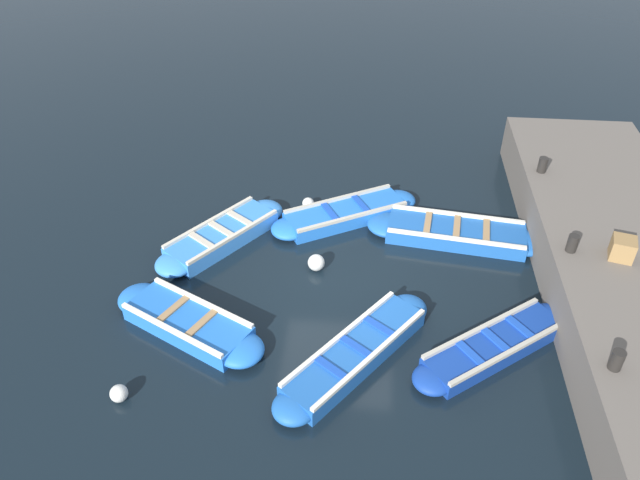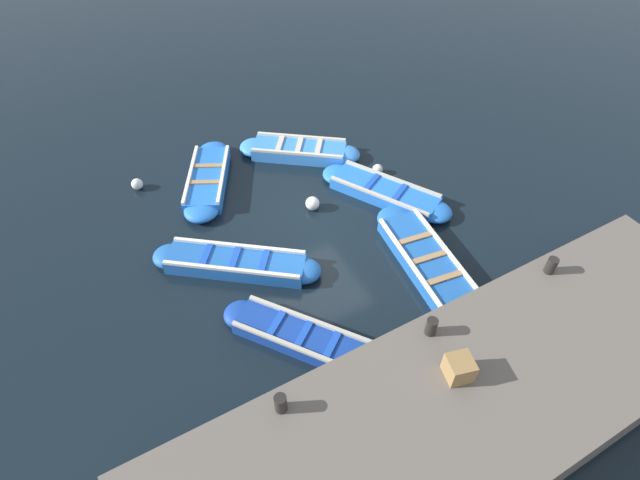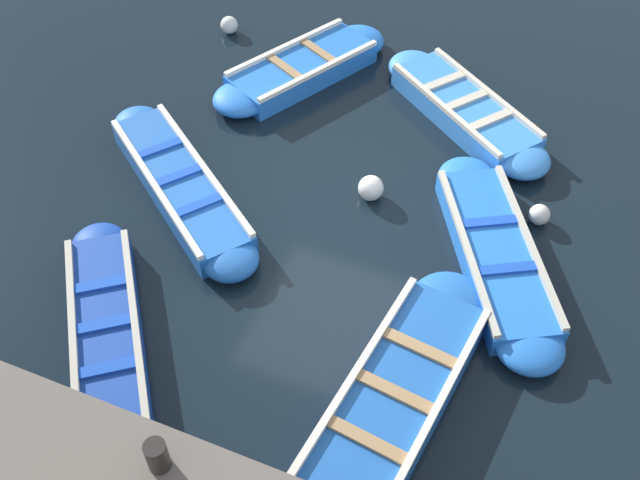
% 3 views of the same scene
% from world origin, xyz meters
% --- Properties ---
extents(ground_plane, '(120.00, 120.00, 0.00)m').
position_xyz_m(ground_plane, '(0.00, 0.00, 0.00)').
color(ground_plane, black).
extents(boat_bow_out, '(3.33, 2.29, 0.40)m').
position_xyz_m(boat_bow_out, '(2.68, 1.67, 0.17)').
color(boat_bow_out, blue).
rests_on(boat_bow_out, ground).
extents(boat_far_corner, '(4.03, 1.44, 0.38)m').
position_xyz_m(boat_far_corner, '(-2.47, -1.59, 0.16)').
color(boat_far_corner, '#1E59AD').
rests_on(boat_far_corner, ground).
extents(boat_near_quay, '(2.89, 3.48, 0.40)m').
position_xyz_m(boat_near_quay, '(-0.43, 2.15, 0.17)').
color(boat_near_quay, '#1E59AD').
rests_on(boat_near_quay, ground).
extents(boat_tucked, '(2.68, 3.21, 0.41)m').
position_xyz_m(boat_tucked, '(2.62, -1.01, 0.17)').
color(boat_tucked, '#3884E0').
rests_on(boat_tucked, ground).
extents(boat_broadside, '(3.54, 2.46, 0.37)m').
position_xyz_m(boat_broadside, '(-0.01, -2.11, 0.16)').
color(boat_broadside, blue).
rests_on(boat_broadside, ground).
extents(boat_centre, '(3.25, 2.68, 0.36)m').
position_xyz_m(boat_centre, '(-2.88, 1.74, 0.15)').
color(boat_centre, navy).
rests_on(boat_centre, ground).
extents(quay_wall, '(3.16, 11.23, 1.05)m').
position_xyz_m(quay_wall, '(-5.60, 0.00, 0.53)').
color(quay_wall, '#605951').
rests_on(quay_wall, ground).
extents(bollard_north, '(0.20, 0.20, 0.35)m').
position_xyz_m(bollard_north, '(-4.37, -2.89, 1.23)').
color(bollard_north, black).
rests_on(bollard_north, quay_wall).
extents(bollard_mid_north, '(0.20, 0.20, 0.35)m').
position_xyz_m(bollard_mid_north, '(-4.37, 0.00, 1.23)').
color(bollard_mid_north, black).
rests_on(bollard_mid_north, quay_wall).
extents(bollard_mid_south, '(0.20, 0.20, 0.35)m').
position_xyz_m(bollard_mid_south, '(-4.37, 2.89, 1.23)').
color(bollard_mid_south, black).
rests_on(bollard_mid_south, quay_wall).
extents(wooden_crate, '(0.51, 0.51, 0.41)m').
position_xyz_m(wooden_crate, '(-5.24, 0.12, 1.26)').
color(wooden_crate, olive).
rests_on(wooden_crate, quay_wall).
extents(buoy_orange_near, '(0.35, 0.35, 0.35)m').
position_xyz_m(buoy_orange_near, '(0.49, -0.28, 0.18)').
color(buoy_orange_near, silver).
rests_on(buoy_orange_near, ground).
extents(buoy_yellow_far, '(0.28, 0.28, 0.28)m').
position_xyz_m(buoy_yellow_far, '(0.89, -2.49, 0.14)').
color(buoy_yellow_far, silver).
rests_on(buoy_yellow_far, ground).
extents(buoy_white_drifting, '(0.30, 0.30, 0.30)m').
position_xyz_m(buoy_white_drifting, '(3.40, 3.35, 0.15)').
color(buoy_white_drifting, silver).
rests_on(buoy_white_drifting, ground).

